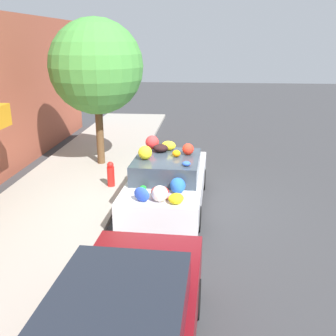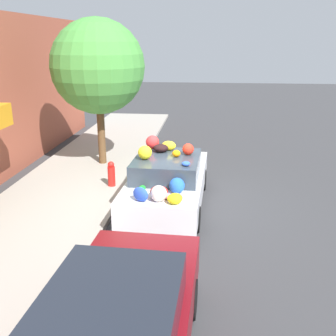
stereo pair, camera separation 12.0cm
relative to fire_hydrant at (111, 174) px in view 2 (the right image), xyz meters
name	(u,v)px [view 2 (the right image)]	position (x,y,z in m)	size (l,w,h in m)	color
ground_plane	(163,205)	(-0.95, -1.53, -0.46)	(60.00, 60.00, 0.00)	#38383A
sidewalk_curb	(59,199)	(-0.95, 1.17, -0.40)	(24.00, 3.20, 0.12)	#9E998E
street_tree	(98,67)	(2.07, 0.81, 2.72)	(2.89, 2.89, 4.51)	brown
fire_hydrant	(111,174)	(0.00, 0.00, 0.00)	(0.20, 0.20, 0.70)	red
art_car	(168,180)	(-1.01, -1.66, 0.25)	(4.17, 1.87, 1.66)	silver
parked_car_plain	(115,335)	(-6.34, -1.61, 0.25)	(4.27, 1.82, 1.38)	maroon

